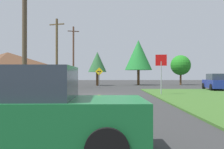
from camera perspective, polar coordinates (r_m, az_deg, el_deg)
The scene contains 14 objects.
ground_plane at distance 19.58m, azimuth -2.80°, elevation -4.47°, with size 120.00×120.00×0.00m, color #333333.
lane_stripe_center at distance 11.63m, azimuth -4.69°, elevation -7.36°, with size 0.20×14.00×0.01m, color yellow.
stop_sign at distance 18.66m, azimuth 11.03°, elevation 1.84°, with size 0.80×0.17×2.98m.
parked_car_near_building at distance 21.90m, azimuth -16.96°, elevation -1.90°, with size 4.55×2.16×1.62m.
car_behind_on_main_road at distance 4.92m, azimuth -20.03°, elevation -7.77°, with size 4.39×2.01×1.62m.
car_on_crossroad at distance 26.19m, azimuth 22.60°, elevation -1.62°, with size 2.35×4.53×1.62m.
utility_pole_near at distance 17.85m, azimuth -19.32°, elevation 7.25°, with size 1.80×0.32×7.32m.
utility_pole_mid at distance 28.81m, azimuth -12.51°, elevation 4.96°, with size 1.76×0.63×7.80m.
utility_pole_far at distance 39.92m, azimuth -8.83°, elevation 4.46°, with size 1.76×0.63×9.13m.
direction_sign at distance 28.36m, azimuth -3.00°, elevation -0.20°, with size 0.90×0.13×2.36m.
oak_tree_left at distance 35.83m, azimuth -3.42°, elevation 2.83°, with size 2.61×2.61×4.83m.
pine_tree_center at distance 38.20m, azimuth 5.95°, elevation 4.41°, with size 4.11×4.11×6.80m.
oak_tree_right at distance 40.02m, azimuth 15.26°, elevation 2.05°, with size 3.07×3.07×4.57m.
barn at distance 30.88m, azimuth -22.71°, elevation 0.90°, with size 7.89×6.59×4.09m.
Camera 1 is at (0.93, -19.50, 1.45)m, focal length 40.24 mm.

